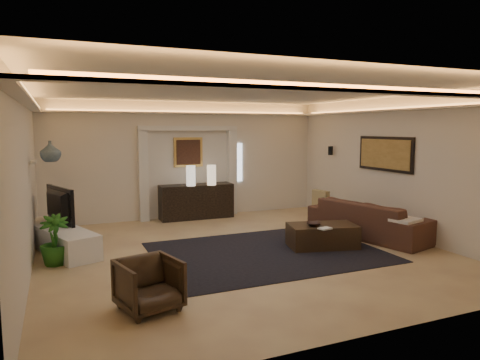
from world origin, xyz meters
name	(u,v)px	position (x,y,z in m)	size (l,w,h in m)	color
floor	(243,252)	(0.00, 0.00, 0.00)	(7.00, 7.00, 0.00)	#D6BF89
ceiling	(243,91)	(0.00, 0.00, 2.90)	(7.00, 7.00, 0.00)	white
wall_back	(188,160)	(0.00, 3.50, 1.45)	(7.00, 7.00, 0.00)	silver
wall_front	(374,204)	(0.00, -3.50, 1.45)	(7.00, 7.00, 0.00)	silver
wall_left	(25,182)	(-3.50, 0.00, 1.45)	(7.00, 7.00, 0.00)	silver
wall_right	(396,166)	(3.50, 0.00, 1.45)	(7.00, 7.00, 0.00)	silver
cove_soffit	(243,107)	(0.00, 0.00, 2.62)	(7.00, 7.00, 0.04)	silver
daylight_slit	(238,162)	(1.35, 3.48, 1.35)	(0.25, 0.03, 1.00)	white
area_rug	(267,252)	(0.40, -0.20, 0.01)	(4.00, 3.00, 0.01)	black
pilaster_left	(143,176)	(-1.15, 3.40, 1.10)	(0.22, 0.20, 2.20)	silver
pilaster_right	(232,172)	(1.15, 3.40, 1.10)	(0.22, 0.20, 2.20)	silver
alcove_header	(189,128)	(0.00, 3.40, 2.25)	(2.52, 0.20, 0.12)	silver
painting_frame	(188,152)	(0.00, 3.47, 1.65)	(0.74, 0.04, 0.74)	tan
painting_canvas	(189,152)	(0.00, 3.44, 1.65)	(0.62, 0.02, 0.62)	#4C2D1E
art_panel_frame	(385,154)	(3.47, 0.30, 1.70)	(0.04, 1.64, 0.74)	black
art_panel_gold	(384,154)	(3.44, 0.30, 1.70)	(0.02, 1.50, 0.62)	tan
wall_sconce	(330,151)	(3.38, 2.20, 1.68)	(0.12, 0.12, 0.22)	black
wall_niche	(33,162)	(-3.44, 1.40, 1.65)	(0.10, 0.55, 0.04)	silver
console	(196,202)	(0.12, 3.25, 0.40)	(1.82, 0.57, 0.91)	black
lamp_left	(191,176)	(-0.08, 3.01, 1.09)	(0.22, 0.22, 0.49)	white
lamp_right	(212,176)	(0.44, 2.97, 1.09)	(0.22, 0.22, 0.49)	#FFE3B9
media_ledge	(59,238)	(-3.09, 1.43, 0.22)	(0.59, 2.38, 0.45)	white
tv	(54,206)	(-3.15, 1.71, 0.80)	(0.16, 1.21, 0.70)	black
figurine	(54,206)	(-3.15, 2.56, 0.64)	(0.16, 0.16, 0.44)	black
ginger_jar	(50,151)	(-3.15, 1.09, 1.85)	(0.35, 0.35, 0.36)	slate
plant	(55,240)	(-3.15, 0.53, 0.42)	(0.47, 0.47, 0.83)	#215D18
sofa	(369,219)	(2.87, 0.02, 0.38)	(1.00, 2.57, 0.75)	black
throw_blanket	(406,220)	(2.88, -0.99, 0.55)	(0.51, 0.42, 0.06)	beige
throw_pillow	(321,200)	(2.70, 1.57, 0.55)	(0.14, 0.46, 0.46)	tan
coffee_table	(322,237)	(1.52, -0.30, 0.21)	(1.26, 0.69, 0.47)	black
bowl	(314,226)	(1.29, -0.34, 0.44)	(0.28, 0.28, 0.07)	black
magazine	(325,230)	(1.34, -0.64, 0.42)	(0.22, 0.16, 0.03)	white
armchair	(149,285)	(-2.08, -1.90, 0.32)	(0.69, 0.71, 0.65)	black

